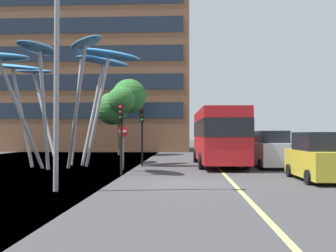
{
  "coord_description": "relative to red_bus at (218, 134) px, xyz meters",
  "views": [
    {
      "loc": [
        -0.01,
        -15.86,
        1.99
      ],
      "look_at": [
        -1.13,
        7.26,
        2.5
      ],
      "focal_mm": 41.08,
      "sensor_mm": 36.0,
      "label": 1
    }
  ],
  "objects": [
    {
      "name": "ground",
      "position": [
        -2.7,
        -8.78,
        -2.09
      ],
      "size": [
        120.0,
        240.0,
        0.1
      ],
      "color": "#38383A"
    },
    {
      "name": "red_bus",
      "position": [
        0.0,
        0.0,
        0.0
      ],
      "size": [
        3.06,
        9.71,
        3.73
      ],
      "color": "red",
      "rests_on": "ground"
    },
    {
      "name": "leaf_sculpture",
      "position": [
        -9.75,
        -1.61,
        4.17
      ],
      "size": [
        9.82,
        10.49,
        8.0
      ],
      "color": "#9EA0A5",
      "rests_on": "ground"
    },
    {
      "name": "traffic_light_kerb_near",
      "position": [
        -5.23,
        -5.93,
        0.47
      ],
      "size": [
        0.28,
        0.42,
        3.46
      ],
      "color": "black",
      "rests_on": "ground"
    },
    {
      "name": "traffic_light_kerb_far",
      "position": [
        -4.81,
        -0.75,
        0.55
      ],
      "size": [
        0.28,
        0.42,
        3.57
      ],
      "color": "black",
      "rests_on": "ground"
    },
    {
      "name": "car_parked_near",
      "position": [
        3.65,
        -7.77,
        -1.07
      ],
      "size": [
        1.92,
        4.57,
        2.09
      ],
      "color": "gold",
      "rests_on": "ground"
    },
    {
      "name": "car_parked_mid",
      "position": [
        3.04,
        -1.37,
        -1.0
      ],
      "size": [
        2.0,
        4.38,
        2.21
      ],
      "color": "silver",
      "rests_on": "ground"
    },
    {
      "name": "car_parked_far",
      "position": [
        3.07,
        4.96,
        -1.0
      ],
      "size": [
        1.93,
        4.17,
        2.22
      ],
      "color": "silver",
      "rests_on": "ground"
    },
    {
      "name": "car_side_street",
      "position": [
        3.12,
        11.17,
        -0.97
      ],
      "size": [
        1.97,
        4.38,
        2.28
      ],
      "color": "silver",
      "rests_on": "ground"
    },
    {
      "name": "street_lamp",
      "position": [
        -6.19,
        -11.41,
        3.28
      ],
      "size": [
        1.87,
        0.44,
        8.42
      ],
      "color": "gray",
      "rests_on": "ground"
    },
    {
      "name": "tree_pavement_near",
      "position": [
        -8.34,
        12.44,
        3.16
      ],
      "size": [
        4.84,
        4.43,
        7.45
      ],
      "color": "brown",
      "rests_on": "ground"
    },
    {
      "name": "no_entry_sign",
      "position": [
        -5.6,
        -3.13,
        -0.39
      ],
      "size": [
        0.6,
        0.12,
        2.46
      ],
      "color": "gray",
      "rests_on": "ground"
    },
    {
      "name": "backdrop_building",
      "position": [
        -13.14,
        25.24,
        9.35
      ],
      "size": [
        22.88,
        13.76,
        22.76
      ],
      "color": "brown",
      "rests_on": "ground"
    }
  ]
}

